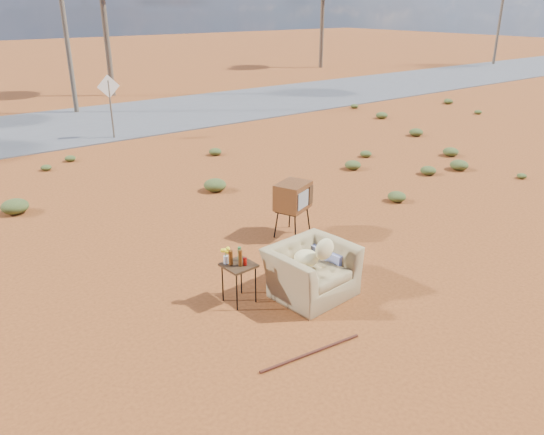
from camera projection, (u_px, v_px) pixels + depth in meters
ground at (301, 287)px, 8.91m from camera, size 140.00×140.00×0.00m
highway at (46, 129)px, 19.98m from camera, size 140.00×7.00×0.04m
armchair at (315, 263)px, 8.60m from camera, size 1.56×1.08×1.12m
tv_unit at (293, 197)px, 10.61m from camera, size 0.85×0.76×1.12m
side_table at (236, 263)px, 8.22m from camera, size 0.49×0.49×0.94m
rusty_bar at (311, 353)px, 7.20m from camera, size 1.60×0.22×0.04m
road_sign at (109, 95)px, 18.04m from camera, size 0.78×0.06×2.19m
utility_pole_center at (63, 10)px, 21.39m from camera, size 1.40×0.20×8.00m
utility_pole_east at (502, 7)px, 39.26m from camera, size 1.40×0.20×8.00m
scrub_patch at (144, 213)px, 11.65m from camera, size 17.49×8.07×0.33m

